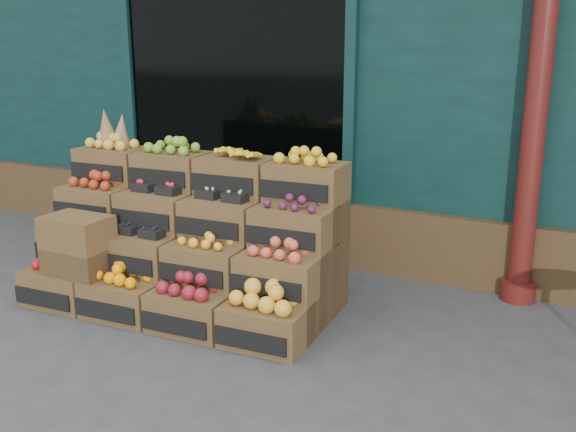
% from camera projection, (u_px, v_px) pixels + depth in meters
% --- Properties ---
extents(ground, '(60.00, 60.00, 0.00)m').
position_uv_depth(ground, '(264.00, 376.00, 4.02)').
color(ground, '#3B3B3D').
rests_on(ground, ground).
extents(shop_facade, '(12.00, 6.24, 4.80)m').
position_uv_depth(shop_facade, '(474.00, 11.00, 7.75)').
color(shop_facade, black).
rests_on(shop_facade, ground).
extents(crate_display, '(2.45, 1.32, 1.49)m').
position_uv_depth(crate_display, '(189.00, 246.00, 5.11)').
color(crate_display, brown).
rests_on(crate_display, ground).
extents(spare_crates, '(0.51, 0.36, 0.75)m').
position_uv_depth(spare_crates, '(80.00, 263.00, 4.97)').
color(spare_crates, brown).
rests_on(spare_crates, ground).
extents(shopkeeper, '(0.78, 0.63, 1.87)m').
position_uv_depth(shopkeeper, '(251.00, 143.00, 7.15)').
color(shopkeeper, '#185725').
rests_on(shopkeeper, ground).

